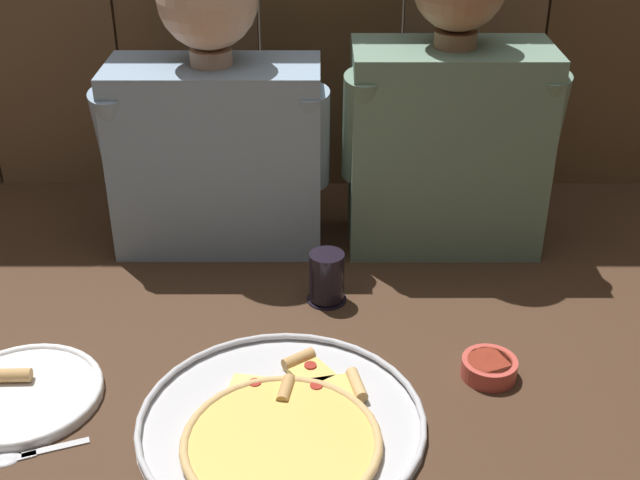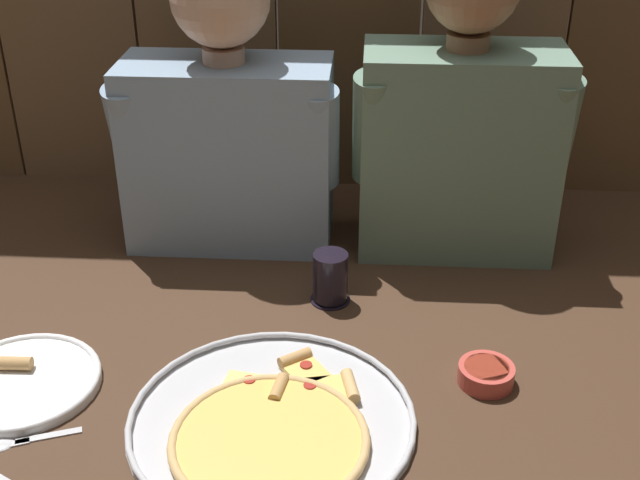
{
  "view_description": "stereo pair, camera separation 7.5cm",
  "coord_description": "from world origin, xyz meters",
  "px_view_note": "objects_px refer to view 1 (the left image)",
  "views": [
    {
      "loc": [
        -0.02,
        -1.09,
        0.84
      ],
      "look_at": [
        -0.02,
        0.1,
        0.18
      ],
      "focal_mm": 46.39,
      "sensor_mm": 36.0,
      "label": 1
    },
    {
      "loc": [
        0.05,
        -1.09,
        0.84
      ],
      "look_at": [
        -0.02,
        0.1,
        0.18
      ],
      "focal_mm": 46.39,
      "sensor_mm": 36.0,
      "label": 2
    }
  ],
  "objects_px": {
    "pizza_tray": "(283,427)",
    "drinking_glass": "(327,278)",
    "dinner_plate": "(23,393)",
    "diner_left": "(215,115)",
    "dipping_bowl": "(490,367)",
    "diner_right": "(450,113)"
  },
  "relations": [
    {
      "from": "drinking_glass",
      "to": "dipping_bowl",
      "type": "distance_m",
      "value": 0.35
    },
    {
      "from": "pizza_tray",
      "to": "drinking_glass",
      "type": "relative_size",
      "value": 4.42
    },
    {
      "from": "diner_left",
      "to": "dinner_plate",
      "type": "bearing_deg",
      "value": -117.02
    },
    {
      "from": "dipping_bowl",
      "to": "diner_right",
      "type": "distance_m",
      "value": 0.53
    },
    {
      "from": "pizza_tray",
      "to": "dinner_plate",
      "type": "distance_m",
      "value": 0.42
    },
    {
      "from": "dinner_plate",
      "to": "diner_right",
      "type": "xyz_separation_m",
      "value": [
        0.72,
        0.51,
        0.27
      ]
    },
    {
      "from": "dinner_plate",
      "to": "dipping_bowl",
      "type": "relative_size",
      "value": 2.76
    },
    {
      "from": "drinking_glass",
      "to": "diner_left",
      "type": "height_order",
      "value": "diner_left"
    },
    {
      "from": "pizza_tray",
      "to": "diner_right",
      "type": "height_order",
      "value": "diner_right"
    },
    {
      "from": "diner_left",
      "to": "pizza_tray",
      "type": "bearing_deg",
      "value": -75.81
    },
    {
      "from": "dinner_plate",
      "to": "diner_left",
      "type": "relative_size",
      "value": 0.41
    },
    {
      "from": "dipping_bowl",
      "to": "diner_right",
      "type": "height_order",
      "value": "diner_right"
    },
    {
      "from": "drinking_glass",
      "to": "diner_left",
      "type": "bearing_deg",
      "value": 133.11
    },
    {
      "from": "dinner_plate",
      "to": "drinking_glass",
      "type": "distance_m",
      "value": 0.55
    },
    {
      "from": "diner_right",
      "to": "dipping_bowl",
      "type": "bearing_deg",
      "value": -87.28
    },
    {
      "from": "pizza_tray",
      "to": "dinner_plate",
      "type": "height_order",
      "value": "dinner_plate"
    },
    {
      "from": "dipping_bowl",
      "to": "diner_right",
      "type": "xyz_separation_m",
      "value": [
        -0.02,
        0.45,
        0.26
      ]
    },
    {
      "from": "pizza_tray",
      "to": "diner_left",
      "type": "distance_m",
      "value": 0.66
    },
    {
      "from": "dinner_plate",
      "to": "drinking_glass",
      "type": "bearing_deg",
      "value": 30.38
    },
    {
      "from": "drinking_glass",
      "to": "diner_left",
      "type": "distance_m",
      "value": 0.39
    },
    {
      "from": "dipping_bowl",
      "to": "pizza_tray",
      "type": "bearing_deg",
      "value": -157.98
    },
    {
      "from": "dinner_plate",
      "to": "pizza_tray",
      "type": "bearing_deg",
      "value": -10.69
    }
  ]
}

